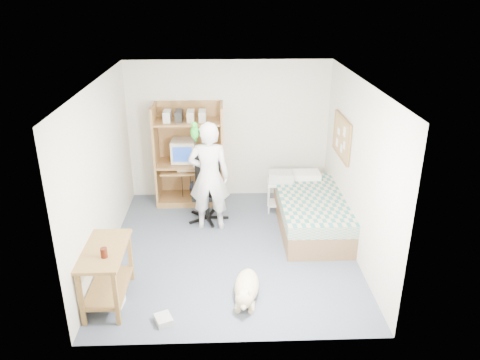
{
  "coord_description": "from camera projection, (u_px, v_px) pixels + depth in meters",
  "views": [
    {
      "loc": [
        -0.09,
        -6.1,
        3.69
      ],
      "look_at": [
        0.14,
        0.16,
        1.05
      ],
      "focal_mm": 35.0,
      "sensor_mm": 36.0,
      "label": 1
    }
  ],
  "objects": [
    {
      "name": "wall_right",
      "position": [
        357.0,
        170.0,
        6.63
      ],
      "size": [
        0.02,
        4.0,
        2.5
      ],
      "primitive_type": "cube",
      "color": "beige",
      "rests_on": "floor"
    },
    {
      "name": "keyboard",
      "position": [
        190.0,
        169.0,
        8.23
      ],
      "size": [
        0.46,
        0.18,
        0.03
      ],
      "primitive_type": "cube",
      "rotation": [
        0.0,
        0.0,
        0.05
      ],
      "color": "beige",
      "rests_on": "computer_hutch"
    },
    {
      "name": "wall_left",
      "position": [
        102.0,
        173.0,
        6.51
      ],
      "size": [
        0.02,
        4.0,
        2.5
      ],
      "primitive_type": "cube",
      "color": "beige",
      "rests_on": "floor"
    },
    {
      "name": "person",
      "position": [
        209.0,
        176.0,
        7.35
      ],
      "size": [
        0.67,
        0.46,
        1.78
      ],
      "primitive_type": "imported",
      "rotation": [
        0.0,
        0.0,
        3.09
      ],
      "color": "silver",
      "rests_on": "floor"
    },
    {
      "name": "office_chair",
      "position": [
        208.0,
        197.0,
        7.83
      ],
      "size": [
        0.6,
        0.6,
        1.07
      ],
      "rotation": [
        0.0,
        0.0,
        -0.05
      ],
      "color": "black",
      "rests_on": "floor"
    },
    {
      "name": "corkboard",
      "position": [
        342.0,
        137.0,
        7.38
      ],
      "size": [
        0.04,
        0.94,
        0.66
      ],
      "color": "olive",
      "rests_on": "wall_right"
    },
    {
      "name": "floor_box_a",
      "position": [
        113.0,
        301.0,
        5.8
      ],
      "size": [
        0.27,
        0.23,
        0.1
      ],
      "primitive_type": "cube",
      "rotation": [
        0.0,
        0.0,
        -0.11
      ],
      "color": "silver",
      "rests_on": "floor"
    },
    {
      "name": "computer_hutch",
      "position": [
        190.0,
        158.0,
        8.31
      ],
      "size": [
        1.2,
        0.63,
        1.8
      ],
      "color": "brown",
      "rests_on": "floor"
    },
    {
      "name": "crt_monitor",
      "position": [
        184.0,
        150.0,
        8.26
      ],
      "size": [
        0.43,
        0.46,
        0.39
      ],
      "rotation": [
        0.0,
        0.0,
        -0.04
      ],
      "color": "beige",
      "rests_on": "computer_hutch"
    },
    {
      "name": "floor_box_b",
      "position": [
        164.0,
        319.0,
        5.5
      ],
      "size": [
        0.25,
        0.27,
        0.08
      ],
      "primitive_type": "cube",
      "rotation": [
        0.0,
        0.0,
        0.42
      ],
      "color": "#BCBBB7",
      "rests_on": "floor"
    },
    {
      "name": "pencil_cup",
      "position": [
        211.0,
        160.0,
        8.24
      ],
      "size": [
        0.08,
        0.08,
        0.12
      ],
      "primitive_type": "cylinder",
      "color": "gold",
      "rests_on": "computer_hutch"
    },
    {
      "name": "side_desk",
      "position": [
        106.0,
        267.0,
        5.71
      ],
      "size": [
        0.5,
        1.0,
        0.75
      ],
      "color": "brown",
      "rests_on": "floor"
    },
    {
      "name": "printer_cart",
      "position": [
        280.0,
        191.0,
        8.11
      ],
      "size": [
        0.47,
        0.39,
        0.54
      ],
      "rotation": [
        0.0,
        0.0,
        -0.06
      ],
      "color": "silver",
      "rests_on": "floor"
    },
    {
      "name": "printer",
      "position": [
        281.0,
        177.0,
        8.01
      ],
      "size": [
        0.44,
        0.34,
        0.18
      ],
      "primitive_type": "cube",
      "rotation": [
        0.0,
        0.0,
        -0.06
      ],
      "color": "#AAAAA5",
      "rests_on": "printer_cart"
    },
    {
      "name": "bed",
      "position": [
        311.0,
        211.0,
        7.55
      ],
      "size": [
        1.02,
        2.02,
        0.66
      ],
      "color": "brown",
      "rests_on": "floor"
    },
    {
      "name": "floor",
      "position": [
        231.0,
        248.0,
        7.05
      ],
      "size": [
        4.0,
        4.0,
        0.0
      ],
      "primitive_type": "plane",
      "color": "#4C5768",
      "rests_on": "ground"
    },
    {
      "name": "parrot",
      "position": [
        195.0,
        131.0,
        7.07
      ],
      "size": [
        0.13,
        0.23,
        0.36
      ],
      "rotation": [
        0.0,
        0.0,
        -0.05
      ],
      "color": "#169917",
      "rests_on": "person"
    },
    {
      "name": "drink_glass",
      "position": [
        104.0,
        253.0,
        5.42
      ],
      "size": [
        0.08,
        0.08,
        0.12
      ],
      "primitive_type": "cylinder",
      "color": "#40140A",
      "rests_on": "side_desk"
    },
    {
      "name": "ceiling",
      "position": [
        230.0,
        83.0,
        6.08
      ],
      "size": [
        3.6,
        4.0,
        0.02
      ],
      "primitive_type": "cube",
      "color": "white",
      "rests_on": "wall_back"
    },
    {
      "name": "dog",
      "position": [
        246.0,
        288.0,
        5.88
      ],
      "size": [
        0.39,
        0.97,
        0.36
      ],
      "rotation": [
        0.0,
        0.0,
        -0.13
      ],
      "color": "beige",
      "rests_on": "floor"
    },
    {
      "name": "wall_back",
      "position": [
        229.0,
        130.0,
        8.41
      ],
      "size": [
        3.6,
        0.02,
        2.5
      ],
      "primitive_type": "cube",
      "color": "beige",
      "rests_on": "floor"
    }
  ]
}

